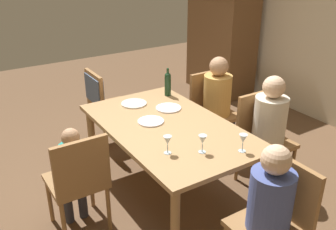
# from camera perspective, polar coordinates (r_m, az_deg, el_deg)

# --- Properties ---
(ground_plane) EXTENTS (10.00, 10.00, 0.00)m
(ground_plane) POSITION_cam_1_polar(r_m,az_deg,el_deg) (3.75, 0.00, -11.64)
(ground_plane) COLOR brown
(armoire_cabinet) EXTENTS (1.18, 0.62, 2.18)m
(armoire_cabinet) POSITION_cam_1_polar(r_m,az_deg,el_deg) (6.07, 8.31, 13.67)
(armoire_cabinet) COLOR brown
(armoire_cabinet) RESTS_ON ground_plane
(dining_table) EXTENTS (1.73, 1.03, 0.73)m
(dining_table) POSITION_cam_1_polar(r_m,az_deg,el_deg) (3.41, 0.00, -2.73)
(dining_table) COLOR #A87F51
(dining_table) RESTS_ON ground_plane
(chair_far_right) EXTENTS (0.44, 0.44, 0.92)m
(chair_far_right) POSITION_cam_1_polar(r_m,az_deg,el_deg) (3.78, 14.09, -2.69)
(chair_far_right) COLOR olive
(chair_far_right) RESTS_ON ground_plane
(chair_right_end) EXTENTS (0.44, 0.44, 0.92)m
(chair_right_end) POSITION_cam_1_polar(r_m,az_deg,el_deg) (2.74, 16.32, -14.57)
(chair_right_end) COLOR olive
(chair_right_end) RESTS_ON ground_plane
(chair_far_left) EXTENTS (0.44, 0.44, 0.92)m
(chair_far_left) POSITION_cam_1_polar(r_m,az_deg,el_deg) (4.29, 6.69, 1.28)
(chair_far_left) COLOR olive
(chair_far_left) RESTS_ON ground_plane
(chair_near) EXTENTS (0.44, 0.44, 0.92)m
(chair_near) POSITION_cam_1_polar(r_m,az_deg,el_deg) (3.07, -13.52, -9.41)
(chair_near) COLOR olive
(chair_near) RESTS_ON ground_plane
(chair_left_end) EXTENTS (0.44, 0.46, 0.92)m
(chair_left_end) POSITION_cam_1_polar(r_m,az_deg,el_deg) (4.40, -10.16, 2.51)
(chair_left_end) COLOR olive
(chair_left_end) RESTS_ON ground_plane
(person_woman_host) EXTENTS (0.36, 0.31, 1.15)m
(person_woman_host) POSITION_cam_1_polar(r_m,az_deg,el_deg) (3.66, 15.55, -1.58)
(person_woman_host) COLOR #33333D
(person_woman_host) RESTS_ON ground_plane
(person_man_bearded) EXTENTS (0.29, 0.34, 1.10)m
(person_man_bearded) POSITION_cam_1_polar(r_m,az_deg,el_deg) (2.60, 14.89, -13.69)
(person_man_bearded) COLOR #33333D
(person_man_bearded) RESTS_ON ground_plane
(person_man_guest) EXTENTS (0.36, 0.31, 1.14)m
(person_man_guest) POSITION_cam_1_polar(r_m,az_deg,el_deg) (4.16, 7.74, 2.33)
(person_man_guest) COLOR #33333D
(person_man_guest) RESTS_ON ground_plane
(person_child_small) EXTENTS (0.25, 0.22, 0.94)m
(person_child_small) POSITION_cam_1_polar(r_m,az_deg,el_deg) (3.15, -14.27, -8.01)
(person_child_small) COLOR #33333D
(person_child_small) RESTS_ON ground_plane
(wine_bottle_tall_green) EXTENTS (0.07, 0.07, 0.31)m
(wine_bottle_tall_green) POSITION_cam_1_polar(r_m,az_deg,el_deg) (4.00, -0.04, 4.89)
(wine_bottle_tall_green) COLOR #19381E
(wine_bottle_tall_green) RESTS_ON dining_table
(wine_glass_near_left) EXTENTS (0.07, 0.07, 0.15)m
(wine_glass_near_left) POSITION_cam_1_polar(r_m,az_deg,el_deg) (2.91, 5.32, -3.87)
(wine_glass_near_left) COLOR silver
(wine_glass_near_left) RESTS_ON dining_table
(wine_glass_centre) EXTENTS (0.07, 0.07, 0.15)m
(wine_glass_centre) POSITION_cam_1_polar(r_m,az_deg,el_deg) (2.88, -0.07, -4.02)
(wine_glass_centre) COLOR silver
(wine_glass_centre) RESTS_ON dining_table
(wine_glass_near_right) EXTENTS (0.07, 0.07, 0.15)m
(wine_glass_near_right) POSITION_cam_1_polar(r_m,az_deg,el_deg) (2.96, 11.44, -3.68)
(wine_glass_near_right) COLOR silver
(wine_glass_near_right) RESTS_ON dining_table
(dinner_plate_host) EXTENTS (0.24, 0.24, 0.01)m
(dinner_plate_host) POSITION_cam_1_polar(r_m,az_deg,el_deg) (3.43, -2.65, -0.96)
(dinner_plate_host) COLOR white
(dinner_plate_host) RESTS_ON dining_table
(dinner_plate_guest_left) EXTENTS (0.26, 0.26, 0.01)m
(dinner_plate_guest_left) POSITION_cam_1_polar(r_m,az_deg,el_deg) (3.83, -5.24, 1.77)
(dinner_plate_guest_left) COLOR silver
(dinner_plate_guest_left) RESTS_ON dining_table
(dinner_plate_guest_right) EXTENTS (0.25, 0.25, 0.01)m
(dinner_plate_guest_right) POSITION_cam_1_polar(r_m,az_deg,el_deg) (3.71, 0.07, 1.09)
(dinner_plate_guest_right) COLOR white
(dinner_plate_guest_right) RESTS_ON dining_table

